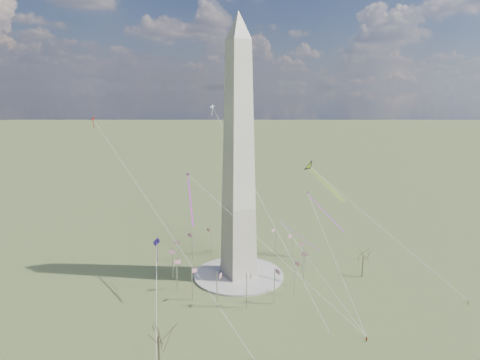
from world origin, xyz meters
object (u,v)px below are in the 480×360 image
tree_near (363,255)px  kite_delta_black (311,168)px  washington_monument (238,158)px  person_east (468,302)px

tree_near → kite_delta_black: size_ratio=0.63×
tree_near → kite_delta_black: (-1.11, 33.47, 29.68)m
tree_near → kite_delta_black: 44.75m
washington_monument → tree_near: bearing=-29.7°
washington_monument → tree_near: size_ratio=7.84×
tree_near → person_east: (16.07, -34.38, -8.29)m
kite_delta_black → person_east: bearing=82.7°
tree_near → person_east: tree_near is taller
kite_delta_black → washington_monument: bearing=-9.3°
tree_near → person_east: bearing=-64.9°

